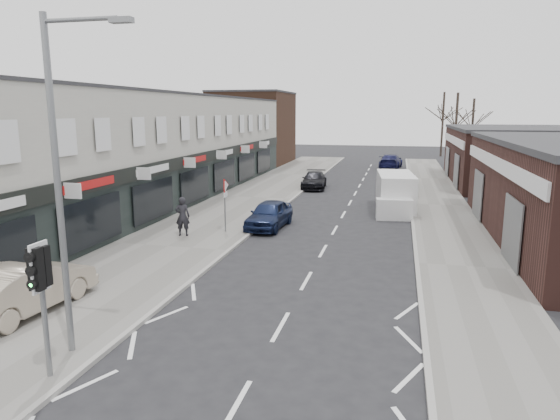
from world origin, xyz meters
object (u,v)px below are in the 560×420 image
Objects in this scene: pedestrian at (183,216)px; parked_car_right_c at (391,161)px; white_van at (395,193)px; sedan_on_pavement at (26,288)px; street_lamp at (63,171)px; warning_sign at (225,190)px; parked_car_left_b at (314,180)px; parked_car_left_a at (269,214)px; parked_car_right_a at (404,184)px; traffic_light at (40,279)px; parked_car_right_b at (404,178)px.

parked_car_right_c is (9.08, 33.15, -0.31)m from pedestrian.
white_van reaches higher than sedan_on_pavement.
street_lamp is 12.27m from pedestrian.
warning_sign is at bearing 82.57° from parked_car_right_c.
white_van reaches higher than parked_car_left_b.
pedestrian reaches higher than parked_car_left_a.
pedestrian is 0.43× the size of parked_car_right_a.
street_lamp is 2.96× the size of warning_sign.
street_lamp is (-0.13, 1.22, 2.20)m from traffic_light.
pedestrian is 18.94m from parked_car_right_a.
white_van is at bearing -148.57° from pedestrian.
parked_car_left_b is 0.88× the size of parked_car_right_c.
parked_car_right_a is at bearing 87.79° from parked_car_right_b.
white_van is at bearing 71.62° from traffic_light.
parked_car_right_b is at bearing 70.44° from parked_car_left_a.
parked_car_right_c is at bearing 86.10° from white_van.
warning_sign is 0.60× the size of sedan_on_pavement.
pedestrian is at bearing 52.49° from parked_car_right_a.
pedestrian reaches higher than sedan_on_pavement.
warning_sign reaches higher than sedan_on_pavement.
street_lamp reaches higher than parked_car_left_a.
parked_car_left_b is at bearing 123.44° from white_van.
pedestrian is (-9.79, -9.27, -0.01)m from white_van.
parked_car_right_a is at bearing 79.26° from white_van.
traffic_light is 0.68× the size of sedan_on_pavement.
warning_sign is at bearing -155.13° from pedestrian.
parked_car_right_b is at bearing 64.47° from warning_sign.
sedan_on_pavement reaches higher than parked_car_left_a.
white_van reaches higher than pedestrian.
pedestrian reaches higher than parked_car_right_c.
parked_car_right_c is at bearing -89.97° from parked_car_right_a.
parked_car_right_b is (8.66, 18.13, -1.49)m from warning_sign.
parked_car_right_a is 17.36m from parked_car_right_c.
street_lamp reaches higher than white_van.
parked_car_right_a reaches higher than parked_car_left_b.
parked_car_right_c is (-1.30, 17.31, 0.03)m from parked_car_right_a.
sedan_on_pavement is at bearing -124.42° from white_van.
warning_sign is 11.29m from sedan_on_pavement.
parked_car_right_b reaches higher than parked_car_left_b.
traffic_light is 33.14m from parked_car_right_b.
parked_car_right_c is (5.60, 30.12, 0.03)m from parked_car_left_a.
pedestrian reaches higher than parked_car_right_a.
warning_sign is at bearing -101.55° from parked_car_left_b.
warning_sign is at bearing -140.93° from white_van.
pedestrian is at bearing -143.13° from warning_sign.
parked_car_right_a reaches higher than parked_car_right_b.
warning_sign is 2.44m from pedestrian.
white_van is 6.61m from parked_car_right_a.
street_lamp is at bearing -97.43° from parked_car_left_b.
warning_sign is 0.64× the size of parked_car_left_a.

